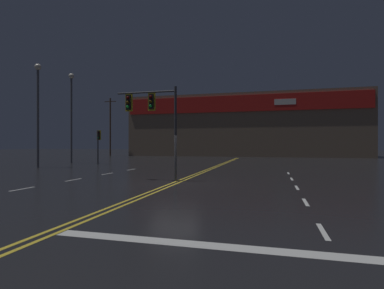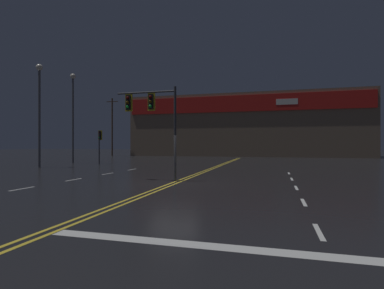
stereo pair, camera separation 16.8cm
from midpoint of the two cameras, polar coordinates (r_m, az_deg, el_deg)
ground_plane at (r=15.51m, az=-3.74°, el=-7.41°), size 200.00×200.00×0.00m
road_markings at (r=13.27m, az=-0.97°, el=-8.65°), size 17.74×60.00×0.01m
traffic_signal_median at (r=16.93m, az=-8.14°, el=6.49°), size 3.54×0.36×5.17m
traffic_signal_corner_northwest at (r=31.94m, az=-17.53°, el=0.96°), size 0.42×0.36×3.45m
streetlight_near_left at (r=29.57m, az=-27.44°, el=7.39°), size 0.56×0.56×9.04m
streetlight_far_left at (r=35.01m, az=-22.12°, el=6.81°), size 0.56×0.56×9.67m
building_backdrop at (r=53.63m, az=9.60°, el=3.44°), size 39.31×10.23×10.41m
utility_pole_row at (r=47.91m, az=9.44°, el=4.03°), size 48.24×0.26×10.45m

